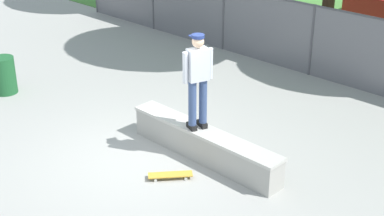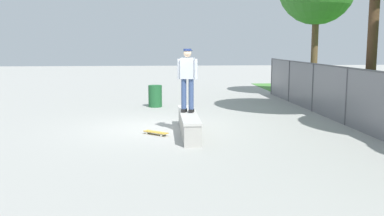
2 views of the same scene
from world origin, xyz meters
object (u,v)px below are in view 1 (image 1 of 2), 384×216
object	(u,v)px
concrete_ledge	(204,144)
trash_bin	(4,75)
skateboarder	(198,77)
skateboard	(170,175)

from	to	relation	value
concrete_ledge	trash_bin	bearing A→B (deg)	-170.52
skateboarder	trash_bin	xyz separation A→B (m)	(-5.48, -0.92, -1.19)
skateboarder	trash_bin	size ratio (longest dim) A/B	2.05
skateboard	trash_bin	xyz separation A→B (m)	(-5.68, 0.01, 0.38)
concrete_ledge	skateboard	size ratio (longest dim) A/B	4.70
skateboarder	concrete_ledge	bearing A→B (deg)	7.66
skateboard	trash_bin	size ratio (longest dim) A/B	0.82
skateboarder	skateboard	distance (m)	1.83
concrete_ledge	trash_bin	distance (m)	5.72
skateboarder	trash_bin	world-z (taller)	skateboarder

